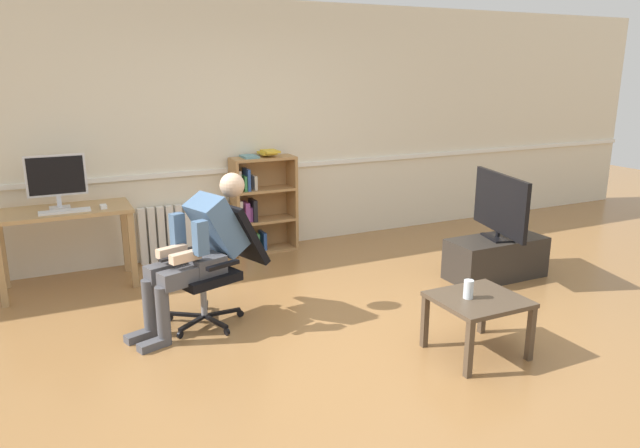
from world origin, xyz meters
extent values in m
plane|color=olive|center=(0.00, 0.00, 0.00)|extent=(18.00, 18.00, 0.00)
cube|color=beige|center=(0.00, 2.65, 1.35)|extent=(12.00, 0.10, 2.70)
cube|color=white|center=(0.00, 2.58, 0.92)|extent=(12.00, 0.03, 0.05)
cube|color=tan|center=(-2.36, 1.90, 0.36)|extent=(0.06, 0.06, 0.72)
cube|color=tan|center=(-1.27, 1.90, 0.36)|extent=(0.06, 0.06, 0.72)
cube|color=tan|center=(-1.27, 2.40, 0.36)|extent=(0.06, 0.06, 0.72)
cube|color=tan|center=(-2.36, 2.40, 0.36)|extent=(0.06, 0.06, 0.72)
cube|color=tan|center=(-1.82, 2.15, 0.74)|extent=(1.17, 0.58, 0.04)
cube|color=silver|center=(-1.84, 2.21, 0.76)|extent=(0.18, 0.14, 0.01)
cube|color=silver|center=(-1.84, 2.23, 0.82)|extent=(0.04, 0.02, 0.10)
cube|color=silver|center=(-1.84, 2.23, 1.06)|extent=(0.51, 0.02, 0.38)
cube|color=black|center=(-1.84, 2.22, 1.06)|extent=(0.47, 0.00, 0.34)
cube|color=white|center=(-1.81, 2.01, 0.77)|extent=(0.43, 0.12, 0.02)
cube|color=white|center=(-1.48, 2.03, 0.77)|extent=(0.06, 0.10, 0.03)
cube|color=#AD7F4C|center=(-0.11, 2.42, 0.53)|extent=(0.03, 0.28, 1.06)
cube|color=#AD7F4C|center=(0.56, 2.42, 0.53)|extent=(0.03, 0.28, 1.06)
cube|color=#AD7F4C|center=(0.22, 2.56, 0.53)|extent=(0.67, 0.02, 1.06)
cube|color=#AD7F4C|center=(0.22, 2.42, 0.01)|extent=(0.64, 0.28, 0.03)
cube|color=#AD7F4C|center=(0.22, 2.42, 0.36)|extent=(0.64, 0.28, 0.03)
cube|color=#AD7F4C|center=(0.22, 2.42, 0.70)|extent=(0.64, 0.28, 0.03)
cube|color=#AD7F4C|center=(0.22, 2.42, 1.05)|extent=(0.64, 0.28, 0.03)
cube|color=red|center=(-0.06, 2.42, 0.11)|extent=(0.04, 0.19, 0.17)
cube|color=white|center=(-0.06, 2.44, 0.49)|extent=(0.04, 0.19, 0.24)
cube|color=beige|center=(-0.06, 2.44, 0.83)|extent=(0.03, 0.19, 0.22)
cube|color=#6699A3|center=(-0.01, 2.43, 0.14)|extent=(0.05, 0.19, 0.23)
cube|color=#89428E|center=(0.00, 2.41, 0.48)|extent=(0.05, 0.19, 0.22)
cube|color=#38844C|center=(-0.01, 2.41, 0.80)|extent=(0.03, 0.19, 0.16)
cube|color=beige|center=(0.05, 2.43, 0.11)|extent=(0.03, 0.19, 0.16)
cube|color=#89428E|center=(0.05, 2.44, 0.45)|extent=(0.03, 0.19, 0.16)
cube|color=#2D519E|center=(0.03, 2.41, 0.84)|extent=(0.03, 0.19, 0.24)
cube|color=#38844C|center=(0.11, 2.42, 0.13)|extent=(0.05, 0.19, 0.20)
cube|color=black|center=(0.09, 2.41, 0.49)|extent=(0.04, 0.19, 0.24)
cube|color=beige|center=(0.11, 2.44, 0.80)|extent=(0.03, 0.19, 0.15)
cube|color=#2D519E|center=(0.20, 2.43, 0.13)|extent=(0.03, 0.19, 0.20)
cube|color=#6699A3|center=(0.08, 2.45, 1.08)|extent=(0.16, 0.22, 0.02)
cube|color=gold|center=(0.29, 2.46, 1.10)|extent=(0.16, 0.22, 0.02)
cube|color=gold|center=(0.31, 2.41, 1.12)|extent=(0.16, 0.22, 0.02)
cube|color=white|center=(-1.08, 2.54, 0.30)|extent=(0.07, 0.08, 0.60)
cube|color=white|center=(-0.99, 2.54, 0.30)|extent=(0.07, 0.08, 0.60)
cube|color=white|center=(-0.89, 2.54, 0.30)|extent=(0.07, 0.08, 0.60)
cube|color=white|center=(-0.80, 2.54, 0.30)|extent=(0.07, 0.08, 0.60)
cube|color=white|center=(-0.70, 2.54, 0.30)|extent=(0.07, 0.08, 0.60)
cube|color=white|center=(-0.60, 2.54, 0.30)|extent=(0.07, 0.08, 0.60)
cube|color=white|center=(-0.51, 2.54, 0.30)|extent=(0.07, 0.08, 0.60)
cube|color=white|center=(-0.41, 2.54, 0.30)|extent=(0.07, 0.08, 0.60)
cube|color=white|center=(-0.32, 2.54, 0.30)|extent=(0.07, 0.08, 0.60)
cube|color=white|center=(-0.22, 2.54, 0.30)|extent=(0.07, 0.08, 0.60)
cube|color=black|center=(-0.86, 0.67, 0.07)|extent=(0.13, 0.30, 0.02)
cylinder|color=black|center=(-0.81, 0.53, 0.03)|extent=(0.04, 0.06, 0.06)
cube|color=black|center=(-0.75, 0.81, 0.07)|extent=(0.30, 0.04, 0.02)
cylinder|color=black|center=(-0.60, 0.81, 0.03)|extent=(0.06, 0.02, 0.06)
cube|color=black|center=(-0.86, 0.95, 0.07)|extent=(0.12, 0.30, 0.02)
cylinder|color=black|center=(-0.81, 1.10, 0.03)|extent=(0.04, 0.06, 0.06)
cube|color=black|center=(-1.03, 0.90, 0.07)|extent=(0.27, 0.20, 0.02)
cylinder|color=black|center=(-1.15, 0.98, 0.03)|extent=(0.06, 0.05, 0.06)
cube|color=black|center=(-1.02, 0.72, 0.07)|extent=(0.26, 0.21, 0.02)
cylinder|color=black|center=(-1.14, 0.63, 0.03)|extent=(0.06, 0.05, 0.06)
cylinder|color=gray|center=(-0.90, 0.81, 0.23)|extent=(0.05, 0.05, 0.30)
cube|color=black|center=(-0.90, 0.81, 0.41)|extent=(0.58, 0.58, 0.07)
cube|color=black|center=(-0.56, 0.93, 0.69)|extent=(0.44, 0.52, 0.52)
cube|color=black|center=(-0.97, 1.06, 0.56)|extent=(0.28, 0.13, 0.03)
cube|color=black|center=(-0.80, 0.57, 0.56)|extent=(0.28, 0.13, 0.03)
cube|color=#4C4C51|center=(-0.90, 0.81, 0.52)|extent=(0.36, 0.41, 0.14)
cube|color=#476689|center=(-0.76, 0.86, 0.80)|extent=(0.50, 0.45, 0.52)
sphere|color=beige|center=(-0.60, 0.91, 1.09)|extent=(0.20, 0.20, 0.20)
cube|color=black|center=(-1.17, 0.72, 0.62)|extent=(0.15, 0.08, 0.02)
cube|color=#4C4C51|center=(-1.13, 0.84, 0.49)|extent=(0.44, 0.26, 0.13)
cylinder|color=#4C4C51|center=(-1.33, 0.77, 0.23)|extent=(0.10, 0.10, 0.46)
cube|color=#4C4C51|center=(-1.43, 0.74, 0.03)|extent=(0.24, 0.16, 0.06)
cube|color=#4C4C51|center=(-1.07, 0.65, 0.49)|extent=(0.44, 0.26, 0.13)
cylinder|color=#4C4C51|center=(-1.27, 0.58, 0.23)|extent=(0.10, 0.10, 0.46)
cube|color=#4C4C51|center=(-1.36, 0.55, 0.03)|extent=(0.24, 0.16, 0.06)
cube|color=#476689|center=(-1.05, 0.93, 0.78)|extent=(0.12, 0.11, 0.26)
cube|color=beige|center=(-1.12, 0.84, 0.64)|extent=(0.25, 0.14, 0.07)
cube|color=#476689|center=(-0.95, 0.63, 0.78)|extent=(0.12, 0.11, 0.26)
cube|color=beige|center=(-1.06, 0.65, 0.64)|extent=(0.25, 0.14, 0.07)
cube|color=#2D2823|center=(1.95, 0.63, 0.20)|extent=(0.98, 0.43, 0.40)
cube|color=black|center=(1.95, 0.63, 0.41)|extent=(0.27, 0.36, 0.02)
cylinder|color=black|center=(1.95, 0.63, 0.44)|extent=(0.04, 0.04, 0.05)
cube|color=black|center=(1.95, 0.63, 0.75)|extent=(0.27, 0.93, 0.56)
cube|color=#9EBCF4|center=(1.98, 0.62, 0.75)|extent=(0.22, 0.87, 0.52)
cube|color=#4C3D2D|center=(0.45, -0.78, 0.20)|extent=(0.04, 0.04, 0.40)
cube|color=#4C3D2D|center=(1.00, -0.78, 0.20)|extent=(0.04, 0.04, 0.40)
cube|color=#4C3D2D|center=(1.00, -0.29, 0.20)|extent=(0.04, 0.04, 0.40)
cube|color=#4C3D2D|center=(0.45, -0.29, 0.20)|extent=(0.04, 0.04, 0.40)
cube|color=#4C3D2D|center=(0.72, -0.54, 0.41)|extent=(0.60, 0.55, 0.03)
cylinder|color=silver|center=(0.65, -0.51, 0.50)|extent=(0.07, 0.07, 0.13)
camera|label=1|loc=(-1.96, -3.50, 2.00)|focal=32.74mm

